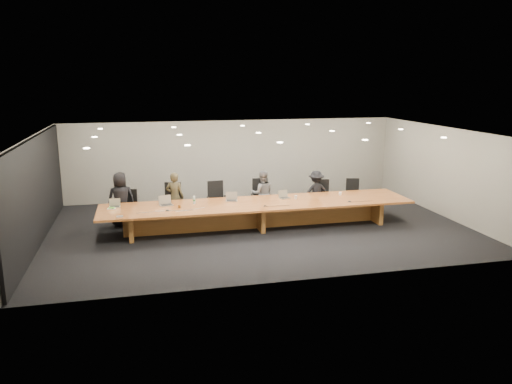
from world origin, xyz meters
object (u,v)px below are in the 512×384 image
person_a (121,199)px  amber_mug (180,207)px  chair_right (323,196)px  water_bottle (194,200)px  chair_far_right (353,194)px  laptop_b (166,201)px  person_d (316,192)px  mic_center (265,206)px  laptop_d (285,194)px  paper_cup_near (296,197)px  mic_right (350,201)px  person_c (262,194)px  laptop_a (114,203)px  chair_mid_right (261,197)px  av_box (120,217)px  person_b (175,197)px  laptop_c (232,197)px  chair_left (172,202)px  mic_left (167,210)px  chair_far_left (129,206)px  chair_mid_left (218,200)px  conference_table (258,210)px  paper_cup_far (340,194)px

person_a → amber_mug: size_ratio=18.41×
chair_right → water_bottle: chair_right is taller
chair_far_right → laptop_b: (-6.17, -1.05, 0.38)m
person_d → mic_center: bearing=37.3°
laptop_d → paper_cup_near: (0.30, -0.13, -0.07)m
water_bottle → mic_right: size_ratio=1.85×
person_c → laptop_a: person_c is taller
laptop_a → chair_mid_right: bearing=13.5°
chair_right → av_box: chair_right is taller
person_b → amber_mug: (0.03, -1.31, 0.03)m
laptop_c → laptop_d: size_ratio=1.09×
water_bottle → mic_center: bearing=-20.7°
chair_right → laptop_a: size_ratio=3.48×
person_d → mic_right: 1.70m
chair_left → person_c: size_ratio=0.81×
mic_left → mic_center: mic_left is taller
chair_far_left → av_box: bearing=-80.1°
person_a → paper_cup_near: person_a is taller
chair_right → chair_far_right: size_ratio=1.02×
chair_left → chair_mid_left: chair_left is taller
chair_mid_left → mic_center: (1.09, -1.72, 0.18)m
conference_table → laptop_b: (-2.61, 0.27, 0.37)m
water_bottle → laptop_d: bearing=1.1°
laptop_a → chair_mid_left: bearing=17.9°
chair_far_right → mic_right: chair_far_right is taller
chair_mid_right → laptop_a: 4.53m
person_a → person_d: person_a is taller
laptop_b → paper_cup_far: bearing=-13.2°
chair_left → conference_table: bearing=-16.0°
chair_mid_left → laptop_d: chair_mid_left is taller
laptop_c → paper_cup_far: laptop_c is taller
chair_left → mic_center: 3.02m
chair_far_right → laptop_d: 2.86m
chair_left → paper_cup_near: size_ratio=11.94×
person_a → laptop_d: 4.84m
laptop_a → av_box: (0.17, -1.07, -0.11)m
chair_mid_left → person_d: person_d is taller
person_b → laptop_a: size_ratio=5.05×
chair_far_right → mic_center: bearing=-137.4°
chair_mid_left → water_bottle: bearing=-136.2°
conference_table → amber_mug: (-2.27, -0.10, 0.27)m
chair_left → mic_left: 1.60m
chair_mid_left → chair_mid_right: chair_mid_right is taller
amber_mug → paper_cup_far: bearing=5.1°
laptop_c → chair_right: bearing=26.7°
conference_table → paper_cup_far: size_ratio=91.74×
person_c → chair_far_right: bearing=-167.8°
chair_far_right → paper_cup_far: 1.34m
conference_table → mic_right: (2.62, -0.51, 0.24)m
person_a → person_b: bearing=177.3°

